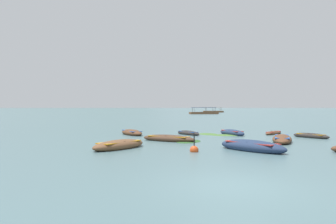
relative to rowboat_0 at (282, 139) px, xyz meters
name	(u,v)px	position (x,y,z in m)	size (l,w,h in m)	color
ground_plane	(164,108)	(-6.15, 1487.34, -0.19)	(6000.00, 6000.00, 0.00)	slate
mountain_1	(104,75)	(-414.27, 2232.55, 221.79)	(1891.41, 1891.41, 443.96)	#4C5B56
mountain_2	(262,62)	(559.54, 1853.42, 261.46)	(1645.02, 1645.02, 523.30)	slate
rowboat_0	(282,139)	(0.00, 0.00, 0.00)	(2.73, 4.72, 0.62)	brown
rowboat_1	(188,133)	(-6.07, 6.04, -0.05)	(2.24, 3.00, 0.45)	#2D2826
rowboat_2	(252,146)	(-3.34, -4.58, 0.04)	(3.70, 4.17, 0.75)	navy
rowboat_3	(132,133)	(-11.02, 6.09, -0.01)	(2.75, 3.81, 0.57)	brown
rowboat_4	(119,145)	(-10.82, -3.55, 0.01)	(3.40, 3.97, 0.65)	brown
rowboat_5	(311,136)	(3.38, 2.99, -0.04)	(2.36, 3.01, 0.47)	#2D2826
rowboat_6	(273,133)	(1.61, 6.52, -0.08)	(2.54, 2.80, 0.35)	brown
rowboat_7	(169,139)	(-7.88, 0.64, -0.02)	(4.19, 3.14, 0.56)	#4C3323
rowboat_9	(232,133)	(-2.27, 5.80, -0.01)	(2.20, 3.44, 0.59)	navy
ferry_1	(204,113)	(5.88, 91.49, 0.25)	(10.24, 4.86, 2.54)	brown
ferry_2	(213,111)	(14.60, 126.61, 0.25)	(8.98, 3.78, 2.54)	brown
mooring_buoy	(194,150)	(-6.59, -5.01, -0.08)	(0.48, 0.48, 1.14)	#DB4C1E
weed_patch_0	(226,135)	(-2.92, 5.32, -0.19)	(2.62, 1.60, 0.14)	#477033
weed_patch_1	(189,142)	(-6.48, 0.32, -0.19)	(2.66, 1.61, 0.14)	#2D5628
weed_patch_4	(208,134)	(-4.25, 6.45, -0.19)	(2.26, 1.62, 0.14)	#477033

